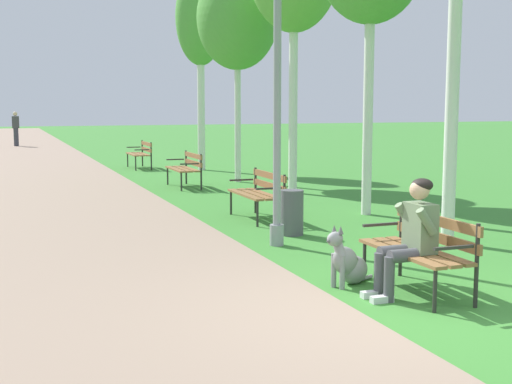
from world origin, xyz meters
name	(u,v)px	position (x,y,z in m)	size (l,w,h in m)	color
ground_plane	(405,317)	(0.00, 0.00, 0.00)	(120.00, 120.00, 0.00)	#3D8433
paved_path	(38,153)	(-2.07, 24.00, 0.02)	(3.36, 60.00, 0.04)	gray
park_bench_near	(421,245)	(0.63, 0.70, 0.51)	(0.55, 1.50, 0.85)	olive
park_bench_mid	(260,190)	(0.68, 5.73, 0.51)	(0.55, 1.50, 0.85)	olive
park_bench_far	(186,166)	(0.68, 10.75, 0.51)	(0.55, 1.50, 0.85)	olive
park_bench_furthest	(141,152)	(0.61, 16.06, 0.51)	(0.55, 1.50, 0.85)	olive
person_seated_on_near_bench	(411,233)	(0.43, 0.59, 0.68)	(0.74, 0.49, 1.25)	#4C4C51
dog_grey	(348,263)	(0.03, 1.22, 0.26)	(0.79, 0.46, 0.71)	gray
lamp_post_near	(277,71)	(0.12, 3.55, 2.47)	(0.24, 0.24, 4.78)	gray
birch_tree_fifth	(237,18)	(2.25, 11.45, 4.17)	(2.05, 2.24, 5.50)	silver
birch_tree_sixth	(200,20)	(2.27, 14.94, 4.51)	(1.50, 1.35, 6.03)	silver
litter_bin	(292,213)	(0.64, 4.20, 0.35)	(0.36, 0.36, 0.70)	#515156
pedestrian_distant	(16,129)	(-2.76, 28.98, 0.84)	(0.32, 0.22, 1.65)	#383842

